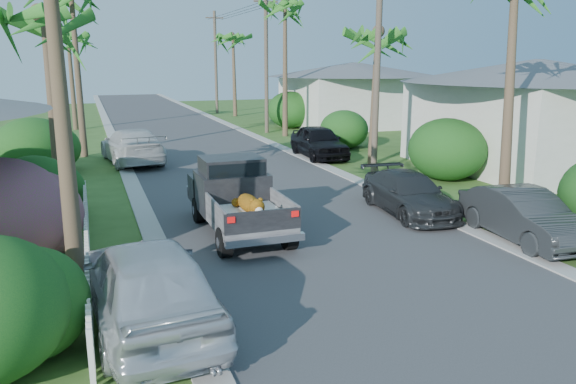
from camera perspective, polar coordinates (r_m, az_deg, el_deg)
name	(u,v)px	position (r m, az deg, el deg)	size (l,w,h in m)	color
ground	(441,327)	(10.88, 15.28, -13.13)	(120.00, 120.00, 0.00)	#34541F
road	(192,143)	(33.72, -9.73, 4.98)	(8.00, 100.00, 0.02)	#38383A
curb_left	(116,146)	(33.25, -17.05, 4.51)	(0.60, 100.00, 0.06)	#A5A39E
curb_right	(262,139)	(34.72, -2.70, 5.42)	(0.60, 100.00, 0.06)	#A5A39E
pickup_truck	(235,195)	(16.03, -5.45, -0.29)	(1.98, 5.12, 2.06)	black
parked_car_rn	(523,216)	(16.25, 22.80, -2.27)	(1.46, 4.19, 1.38)	#2A2D2F
parked_car_rm	(409,194)	(18.07, 12.16, -0.20)	(1.78, 4.39, 1.27)	#282A2C
parked_car_rf	(319,142)	(27.97, 3.14, 5.09)	(1.87, 4.65, 1.58)	black
parked_car_ln	(147,284)	(10.48, -14.14, -9.02)	(2.00, 4.98, 1.70)	silver
parked_car_lf	(132,146)	(27.44, -15.55, 4.51)	(2.27, 5.59, 1.62)	silver
palm_l_b	(43,14)	(19.95, -23.60, 16.21)	(4.40, 4.40, 7.40)	brown
palm_l_d	(68,34)	(41.92, -21.46, 14.68)	(4.40, 4.40, 7.70)	brown
palm_r_b	(377,32)	(26.05, 9.00, 15.74)	(4.40, 4.40, 7.20)	brown
palm_r_c	(285,4)	(36.10, -0.30, 18.58)	(4.40, 4.40, 9.40)	brown
palm_r_d	(233,36)	(49.48, -5.58, 15.49)	(4.40, 4.40, 8.00)	brown
shrub_l_b	(1,215)	(14.44, -27.13, -2.05)	(3.00, 3.30, 2.60)	#B51974
shrub_l_c	(35,189)	(18.34, -24.34, 0.26)	(2.40, 2.64, 2.00)	#124018
shrub_l_d	(33,146)	(26.21, -24.48, 4.28)	(3.20, 3.52, 2.40)	#124018
shrub_r_b	(447,149)	(23.53, 15.84, 4.20)	(3.00, 3.30, 2.50)	#124018
shrub_r_c	(344,129)	(31.11, 5.71, 6.35)	(2.60, 2.86, 2.10)	#124018
shrub_r_d	(290,110)	(40.46, 0.23, 8.35)	(3.20, 3.52, 2.60)	#124018
picket_fence	(87,246)	(14.04, -19.72, -5.17)	(0.10, 11.00, 1.00)	white
house_right_near	(534,118)	(27.48, 23.68, 6.86)	(8.00, 9.00, 4.80)	silver
house_right_far	(354,97)	(42.37, 6.68, 9.60)	(9.00, 8.00, 4.60)	silver
utility_pole_b	(377,64)	(23.79, 9.07, 12.73)	(1.60, 0.26, 9.00)	brown
utility_pole_c	(266,63)	(37.65, -2.22, 13.01)	(1.60, 0.26, 9.00)	brown
utility_pole_d	(216,62)	(52.14, -7.35, 12.97)	(1.60, 0.26, 9.00)	brown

